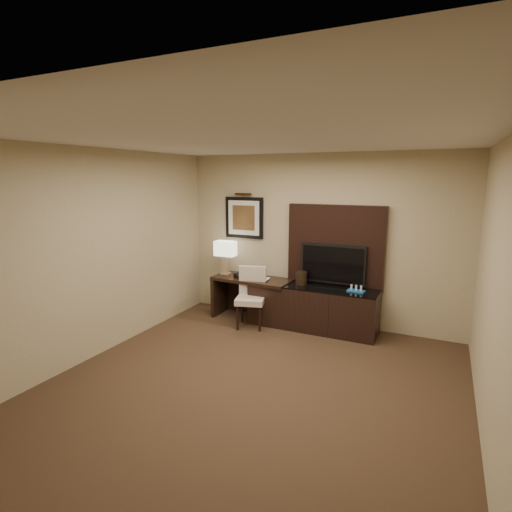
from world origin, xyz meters
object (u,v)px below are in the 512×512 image
Objects in this scene: credenza at (312,307)px; ice_bucket at (301,278)px; desk_chair at (251,299)px; desk_phone at (242,274)px; table_lamp at (225,257)px; tv at (333,264)px; minibar_tray at (356,289)px; desk at (252,298)px.

credenza is 0.48m from ice_bucket.
desk_chair reaches higher than desk_phone.
table_lamp is (-1.57, 0.05, 0.66)m from credenza.
desk_chair is 4.53× the size of ice_bucket.
ice_bucket is at bearing -160.24° from tv.
ice_bucket is at bearing -1.09° from table_lamp.
minibar_tray is (0.41, -0.21, -0.29)m from tv.
ice_bucket is (-0.20, 0.03, 0.44)m from credenza.
desk_phone is at bearing -168.52° from desk.
desk reaches higher than credenza.
desk_phone is at bearing -171.61° from tv.
desk_chair is 4.29× the size of desk_phone.
desk is 0.44m from desk_phone.
table_lamp reaches higher than desk_phone.
table_lamp is at bearing 177.99° from minibar_tray.
minibar_tray is at bearing -27.56° from tv.
table_lamp is 2.25m from minibar_tray.
tv is (0.25, 0.19, 0.68)m from credenza.
minibar_tray is (0.86, -0.05, -0.06)m from ice_bucket.
tv is 1.52m from desk_phone.
ice_bucket is (1.37, -0.03, -0.21)m from table_lamp.
desk is 1.30× the size of tv.
desk is at bearing -171.64° from tv.
tv is 4.76× the size of desk_phone.
table_lamp is (-1.82, -0.14, -0.02)m from tv.
desk_phone reaches higher than desk.
credenza is at bearing -8.06° from ice_bucket.
tv is at bearing 4.26° from table_lamp.
desk is 0.84m from table_lamp.
desk_phone is at bearing -179.90° from minibar_tray.
tv is at bearing 152.44° from minibar_tray.
desk_chair is 3.66× the size of minibar_tray.
credenza is at bearing -1.97° from table_lamp.
desk_phone is (-1.22, -0.03, 0.41)m from credenza.
tv is at bearing 36.95° from credenza.
minibar_tray is at bearing -3.48° from ice_bucket.
tv is 5.02× the size of ice_bucket.
desk is at bearing 179.96° from credenza.
tv reaches higher than table_lamp.
table_lamp reaches higher than ice_bucket.
credenza is at bearing -2.50° from desk_phone.
desk_chair is at bearing -31.30° from table_lamp.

